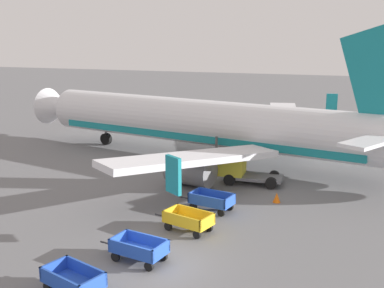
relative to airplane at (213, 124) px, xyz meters
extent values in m
plane|color=slate|center=(2.79, -18.46, -3.05)|extent=(220.00, 220.00, 0.00)
cylinder|color=silver|center=(-1.01, 0.21, 0.10)|extent=(30.13, 9.69, 3.70)
cube|color=teal|center=(-1.01, 0.21, -0.92)|extent=(27.15, 8.90, 0.56)
cone|color=silver|center=(-17.17, 3.54, 0.10)|extent=(3.87, 4.20, 3.63)
cube|color=silver|center=(1.34, -8.80, -0.57)|extent=(9.37, 12.26, 1.35)
cube|color=teal|center=(2.60, -15.70, 0.38)|extent=(1.03, 0.78, 1.90)
cylinder|color=gray|center=(0.45, -7.03, -1.92)|extent=(3.56, 2.70, 2.10)
cube|color=silver|center=(4.72, 7.55, -0.57)|extent=(4.89, 13.25, 1.35)
cube|color=teal|center=(8.60, 13.39, 0.38)|extent=(1.12, 0.39, 1.90)
cylinder|color=gray|center=(3.20, 6.27, -1.92)|extent=(3.56, 2.70, 2.10)
cube|color=teal|center=(12.51, -2.58, 4.85)|extent=(5.93, 1.56, 6.88)
cube|color=silver|center=(12.05, -5.76, 0.70)|extent=(4.14, 5.41, 0.24)
cylinder|color=#4C4C51|center=(-11.29, 2.33, -1.48)|extent=(0.20, 0.20, 2.04)
cylinder|color=black|center=(-11.29, 2.33, -2.50)|extent=(1.17, 0.66, 1.10)
cylinder|color=#4C4C51|center=(0.99, -2.45, -1.48)|extent=(0.20, 0.20, 2.04)
cylinder|color=black|center=(0.99, -2.45, -2.50)|extent=(1.17, 0.66, 1.10)
cylinder|color=#4C4C51|center=(1.88, 1.86, -1.48)|extent=(0.20, 0.20, 2.04)
cylinder|color=black|center=(1.88, 1.86, -2.50)|extent=(1.17, 0.66, 1.10)
cube|color=#234CB2|center=(0.69, -21.92, -2.57)|extent=(2.82, 2.13, 0.08)
cube|color=#234CB2|center=(0.48, -22.54, -2.26)|extent=(2.40, 0.89, 0.55)
cube|color=#234CB2|center=(0.89, -21.31, -2.26)|extent=(2.40, 0.89, 0.55)
cube|color=#234CB2|center=(-0.45, -21.54, -2.26)|extent=(0.54, 1.36, 0.55)
cube|color=#234CB2|center=(1.82, -22.31, -2.26)|extent=(0.54, 1.36, 0.55)
cylinder|color=#2D2D33|center=(-1.02, -21.35, -2.61)|extent=(0.97, 0.40, 0.08)
cylinder|color=black|center=(-0.38, -22.15, -2.83)|extent=(0.47, 0.29, 0.44)
cylinder|color=black|center=(-0.02, -21.09, -2.83)|extent=(0.47, 0.29, 0.44)
cube|color=#234CB2|center=(1.95, -18.44, -2.57)|extent=(2.72, 1.84, 0.08)
cube|color=#234CB2|center=(1.82, -19.08, -2.26)|extent=(2.47, 0.57, 0.55)
cube|color=#234CB2|center=(2.07, -17.80, -2.26)|extent=(2.47, 0.57, 0.55)
cube|color=#234CB2|center=(0.77, -18.21, -2.26)|extent=(0.36, 1.39, 0.55)
cube|color=#234CB2|center=(3.13, -18.66, -2.26)|extent=(0.36, 1.39, 0.55)
cylinder|color=#2D2D33|center=(0.18, -18.10, -2.61)|extent=(1.00, 0.27, 0.08)
cylinder|color=black|center=(0.92, -18.81, -2.83)|extent=(0.46, 0.24, 0.44)
cylinder|color=black|center=(1.13, -17.71, -2.83)|extent=(0.46, 0.24, 0.44)
cylinder|color=black|center=(2.76, -19.16, -2.83)|extent=(0.46, 0.24, 0.44)
cylinder|color=black|center=(2.97, -18.06, -2.83)|extent=(0.46, 0.24, 0.44)
cube|color=gold|center=(2.94, -14.43, -2.57)|extent=(2.79, 2.04, 0.08)
cube|color=gold|center=(2.76, -15.05, -2.26)|extent=(2.43, 0.79, 0.55)
cube|color=gold|center=(3.12, -13.80, -2.26)|extent=(2.43, 0.79, 0.55)
cube|color=gold|center=(1.79, -14.09, -2.26)|extent=(0.49, 1.37, 0.55)
cube|color=gold|center=(4.09, -14.76, -2.26)|extent=(0.49, 1.37, 0.55)
cylinder|color=#2D2D33|center=(1.21, -13.93, -2.61)|extent=(0.98, 0.36, 0.08)
cylinder|color=black|center=(1.89, -14.70, -2.83)|extent=(0.47, 0.28, 0.44)
cylinder|color=black|center=(2.20, -13.63, -2.83)|extent=(0.47, 0.28, 0.44)
cylinder|color=black|center=(3.69, -15.23, -2.83)|extent=(0.47, 0.28, 0.44)
cylinder|color=black|center=(4.00, -14.15, -2.83)|extent=(0.47, 0.28, 0.44)
cube|color=#234CB2|center=(3.23, -11.11, -2.57)|extent=(2.73, 1.88, 0.08)
cube|color=#234CB2|center=(3.09, -11.74, -2.26)|extent=(2.47, 0.61, 0.55)
cube|color=#234CB2|center=(3.36, -10.47, -2.26)|extent=(2.47, 0.61, 0.55)
cube|color=#234CB2|center=(2.05, -10.86, -2.26)|extent=(0.38, 1.39, 0.55)
cube|color=#234CB2|center=(4.40, -11.35, -2.26)|extent=(0.38, 1.39, 0.55)
cylinder|color=#2D2D33|center=(1.46, -10.74, -2.61)|extent=(1.00, 0.28, 0.08)
cylinder|color=black|center=(2.19, -11.46, -2.83)|extent=(0.46, 0.25, 0.44)
cylinder|color=black|center=(2.42, -10.37, -2.83)|extent=(0.46, 0.25, 0.44)
cylinder|color=black|center=(4.03, -11.84, -2.83)|extent=(0.46, 0.25, 0.44)
cylinder|color=black|center=(4.26, -10.75, -2.83)|extent=(0.46, 0.25, 0.44)
cube|color=slate|center=(4.94, -5.11, -2.55)|extent=(3.18, 2.03, 0.20)
cube|color=yellow|center=(2.97, -5.20, -1.70)|extent=(1.78, 1.97, 1.50)
cube|color=#19232D|center=(2.17, -5.23, -1.55)|extent=(0.15, 1.62, 0.67)
cylinder|color=black|center=(2.99, -6.05, -2.65)|extent=(0.81, 0.33, 0.80)
cylinder|color=black|center=(2.92, -4.34, -2.65)|extent=(0.81, 0.33, 0.80)
cylinder|color=black|center=(5.87, -5.93, -2.65)|extent=(0.81, 0.33, 0.80)
cylinder|color=black|center=(5.80, -4.22, -2.65)|extent=(0.81, 0.33, 0.80)
cone|color=orange|center=(6.67, -8.45, -2.74)|extent=(0.47, 0.47, 0.62)
camera|label=1|loc=(10.86, -36.77, 7.15)|focal=44.53mm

